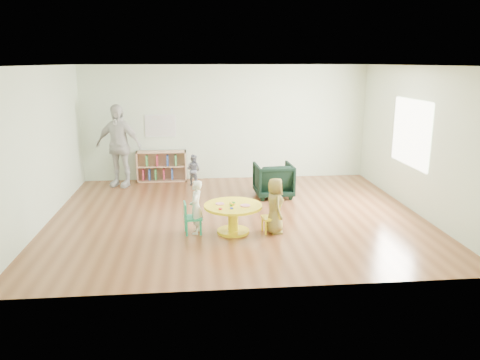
{
  "coord_description": "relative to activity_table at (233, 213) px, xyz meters",
  "views": [
    {
      "loc": [
        -0.76,
        -8.51,
        2.86
      ],
      "look_at": [
        0.03,
        -0.3,
        0.77
      ],
      "focal_mm": 35.0,
      "sensor_mm": 36.0,
      "label": 1
    }
  ],
  "objects": [
    {
      "name": "activity_table",
      "position": [
        0.0,
        0.0,
        0.0
      ],
      "size": [
        1.0,
        1.0,
        0.54
      ],
      "rotation": [
        0.0,
        0.0,
        0.28
      ],
      "color": "yellow",
      "rests_on": "ground"
    },
    {
      "name": "toddler",
      "position": [
        -0.68,
        3.27,
        0.03
      ],
      "size": [
        0.45,
        0.42,
        0.74
      ],
      "primitive_type": "imported",
      "rotation": [
        0.0,
        0.0,
        2.61
      ],
      "color": "#18223D",
      "rests_on": "ground"
    },
    {
      "name": "bookshelf",
      "position": [
        -1.47,
        3.78,
        0.02
      ],
      "size": [
        1.2,
        0.3,
        0.75
      ],
      "color": "tan",
      "rests_on": "ground"
    },
    {
      "name": "child_left",
      "position": [
        -0.63,
        0.04,
        0.12
      ],
      "size": [
        0.28,
        0.37,
        0.93
      ],
      "primitive_type": "imported",
      "rotation": [
        0.0,
        0.0,
        -1.75
      ],
      "color": "white",
      "rests_on": "ground"
    },
    {
      "name": "room",
      "position": [
        0.16,
        0.92,
        1.55
      ],
      "size": [
        7.1,
        7.0,
        2.8
      ],
      "color": "brown",
      "rests_on": "ground"
    },
    {
      "name": "armchair",
      "position": [
        1.06,
        2.14,
        0.03
      ],
      "size": [
        0.83,
        0.85,
        0.74
      ],
      "primitive_type": "imported",
      "rotation": [
        0.0,
        0.0,
        3.19
      ],
      "color": "black",
      "rests_on": "ground"
    },
    {
      "name": "adult_caretaker",
      "position": [
        -2.41,
        3.39,
        0.62
      ],
      "size": [
        1.22,
        0.83,
        1.93
      ],
      "primitive_type": "imported",
      "rotation": [
        0.0,
        0.0,
        -0.35
      ],
      "color": "silver",
      "rests_on": "ground"
    },
    {
      "name": "child_right",
      "position": [
        0.71,
        -0.07,
        0.14
      ],
      "size": [
        0.34,
        0.49,
        0.96
      ],
      "primitive_type": "imported",
      "rotation": [
        0.0,
        0.0,
        1.65
      ],
      "color": "gold",
      "rests_on": "ground"
    },
    {
      "name": "alphabet_poster",
      "position": [
        -1.45,
        3.9,
        1.01
      ],
      "size": [
        0.74,
        0.01,
        0.54
      ],
      "color": "white",
      "rests_on": "ground"
    },
    {
      "name": "kid_chair_right",
      "position": [
        0.68,
        -0.04,
        -0.07
      ],
      "size": [
        0.31,
        0.31,
        0.52
      ],
      "rotation": [
        0.0,
        0.0,
        1.7
      ],
      "color": "yellow",
      "rests_on": "ground"
    },
    {
      "name": "kid_chair_left",
      "position": [
        -0.73,
        0.02,
        -0.05
      ],
      "size": [
        0.32,
        0.32,
        0.55
      ],
      "rotation": [
        0.0,
        0.0,
        -1.47
      ],
      "color": "#1C9D6C",
      "rests_on": "ground"
    }
  ]
}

